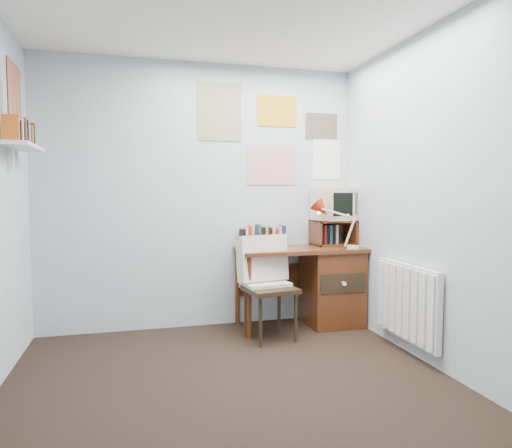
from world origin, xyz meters
The scene contains 13 objects.
ground centered at (0.00, 0.00, 0.00)m, with size 3.50×3.50×0.00m, color black.
back_wall centered at (0.00, 1.75, 1.25)m, with size 3.00×0.02×2.50m, color #AFBEC8.
right_wall centered at (1.50, 0.00, 1.25)m, with size 0.02×3.50×2.50m, color #AFBEC8.
desk centered at (1.17, 1.48, 0.41)m, with size 1.20×0.55×0.76m.
desk_chair centered at (0.51, 1.18, 0.44)m, with size 0.45×0.43×0.88m, color black.
desk_lamp centered at (1.34, 1.27, 0.96)m, with size 0.29×0.25×0.41m, color #B9210C.
tv_riser centered at (1.29, 1.59, 0.89)m, with size 0.40×0.30×0.25m, color #5A2A14.
crt_tv centered at (1.32, 1.61, 1.18)m, with size 0.37×0.34×0.35m, color beige.
book_row centered at (0.66, 1.66, 0.87)m, with size 0.60×0.14×0.22m, color #5A2A14.
radiator centered at (1.46, 0.55, 0.42)m, with size 0.09×0.80×0.60m, color white.
wall_shelf centered at (-1.40, 1.10, 1.62)m, with size 0.20×0.62×0.24m, color white.
posters_back centered at (0.70, 1.74, 1.85)m, with size 1.20×0.01×0.90m, color white.
posters_left centered at (-1.49, 1.10, 2.00)m, with size 0.01×0.70×0.60m, color white.
Camera 1 is at (-0.61, -2.58, 1.29)m, focal length 32.00 mm.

